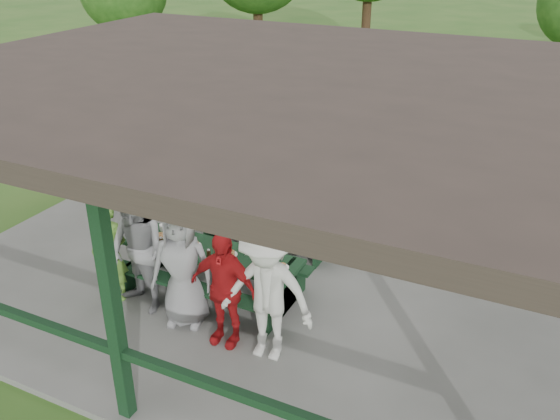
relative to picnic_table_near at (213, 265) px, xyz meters
The scene contains 16 objects.
ground 1.40m from the picnic_table_near, 70.83° to the left, with size 90.00×90.00×0.00m, color #29551A.
concrete_slab 1.38m from the picnic_table_near, 70.83° to the left, with size 10.00×8.00×0.10m, color #61615D.
pavilion_structure 2.88m from the picnic_table_near, 70.83° to the left, with size 10.60×8.60×3.24m.
picnic_table_near is the anchor object (origin of this frame).
picnic_table_far 2.00m from the picnic_table_near, 88.00° to the left, with size 2.48×1.39×0.75m.
table_setting 0.31m from the picnic_table_near, 121.99° to the left, with size 2.36×0.45×0.10m.
contestant_green 1.53m from the picnic_table_near, 149.26° to the right, with size 0.57×0.38×1.57m, color #5A8D30.
contestant_grey_left 1.19m from the picnic_table_near, 132.64° to the right, with size 0.92×0.72×1.90m, color gray.
contestant_grey_mid 0.91m from the picnic_table_near, 88.03° to the right, with size 0.88×0.58×1.81m, color gray.
contestant_red 1.25m from the picnic_table_near, 50.74° to the right, with size 0.98×0.41×1.67m, color #B11518.
contestant_white_fedora 1.77m from the picnic_table_near, 33.78° to the right, with size 1.30×0.82×1.98m.
spectator_lblue 2.85m from the picnic_table_near, 91.51° to the left, with size 1.44×0.46×1.56m, color #95BDE7.
spectator_blue 3.71m from the picnic_table_near, 107.33° to the left, with size 0.68×0.45×1.88m, color #416AAA.
spectator_grey 3.66m from the picnic_table_near, 53.26° to the left, with size 0.85×0.66×1.75m, color gray.
pickup_truck 10.09m from the picnic_table_near, 79.37° to the left, with size 2.25×4.88×1.36m, color silver.
farm_trailer 8.12m from the picnic_table_near, 90.69° to the left, with size 4.08×2.69×1.44m.
Camera 1 is at (3.88, -7.71, 5.27)m, focal length 38.00 mm.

